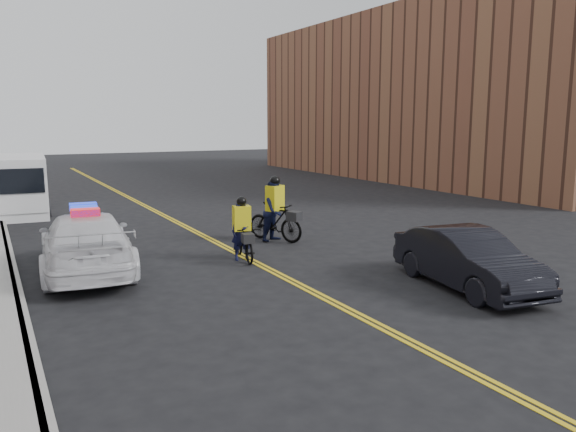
% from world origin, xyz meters
% --- Properties ---
extents(ground, '(120.00, 120.00, 0.00)m').
position_xyz_m(ground, '(0.00, 0.00, 0.00)').
color(ground, black).
rests_on(ground, ground).
extents(center_line_left, '(0.10, 60.00, 0.01)m').
position_xyz_m(center_line_left, '(-0.08, 8.00, 0.01)').
color(center_line_left, gold).
rests_on(center_line_left, ground).
extents(center_line_right, '(0.10, 60.00, 0.01)m').
position_xyz_m(center_line_right, '(0.08, 8.00, 0.01)').
color(center_line_right, gold).
rests_on(center_line_right, ground).
extents(curb, '(0.20, 60.00, 0.15)m').
position_xyz_m(curb, '(-6.00, 8.00, 0.07)').
color(curb, gray).
rests_on(curb, ground).
extents(building_across, '(12.00, 30.00, 11.00)m').
position_xyz_m(building_across, '(22.00, 18.00, 5.50)').
color(building_across, brown).
rests_on(building_across, ground).
extents(police_cruiser, '(2.77, 5.65, 1.74)m').
position_xyz_m(police_cruiser, '(-4.28, 2.64, 0.80)').
color(police_cruiser, white).
rests_on(police_cruiser, ground).
extents(dark_sedan, '(2.09, 4.43, 1.40)m').
position_xyz_m(dark_sedan, '(3.36, -3.10, 0.70)').
color(dark_sedan, black).
rests_on(dark_sedan, ground).
extents(cargo_van, '(2.56, 5.95, 2.44)m').
position_xyz_m(cargo_van, '(-5.20, 14.01, 1.19)').
color(cargo_van, white).
rests_on(cargo_van, ground).
extents(cyclist_near, '(0.95, 1.93, 1.82)m').
position_xyz_m(cyclist_near, '(-0.19, 1.94, 0.63)').
color(cyclist_near, black).
rests_on(cyclist_near, ground).
extents(cyclist_far, '(1.47, 2.17, 2.15)m').
position_xyz_m(cyclist_far, '(1.82, 3.79, 0.85)').
color(cyclist_far, black).
rests_on(cyclist_far, ground).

